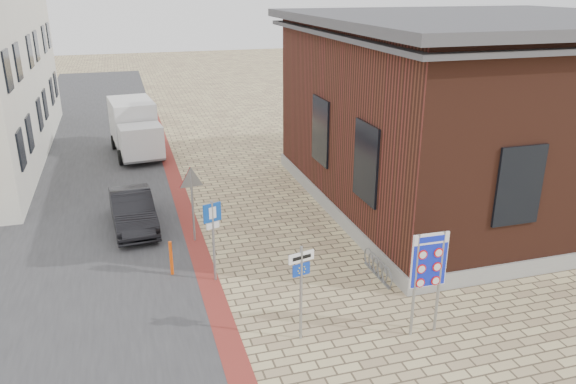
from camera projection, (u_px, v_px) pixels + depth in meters
ground at (314, 335)px, 13.27m from camera, size 120.00×120.00×0.00m
road_strip at (90, 168)px, 25.25m from camera, size 7.00×60.00×0.02m
curb_strip at (181, 198)px, 21.70m from camera, size 0.60×40.00×0.02m
brick_building at (483, 108)px, 20.74m from camera, size 13.00×13.00×6.80m
bike_rack at (378, 268)px, 15.86m from camera, size 0.08×1.80×0.60m
sedan at (133, 210)px, 18.91m from camera, size 1.58×3.89×1.25m
box_truck at (135, 128)px, 26.89m from camera, size 2.43×4.98×2.52m
border_sign at (429, 263)px, 12.72m from camera, size 0.89×0.08×2.60m
essen_sign at (301, 279)px, 12.61m from camera, size 0.63×0.19×2.38m
parking_sign at (213, 228)px, 15.14m from camera, size 0.51×0.21×2.39m
yield_sign at (192, 186)px, 17.46m from camera, size 0.88×0.16×2.47m
bollard at (171, 258)px, 15.84m from camera, size 0.12×0.12×1.04m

